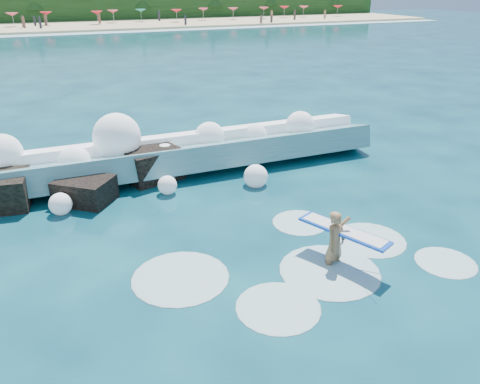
% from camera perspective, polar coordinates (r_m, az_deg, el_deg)
% --- Properties ---
extents(ground, '(200.00, 200.00, 0.00)m').
position_cam_1_polar(ground, '(12.92, -2.72, -9.32)').
color(ground, '#082F40').
rests_on(ground, ground).
extents(beach, '(140.00, 20.00, 0.40)m').
position_cam_1_polar(beach, '(88.48, -21.57, 18.23)').
color(beach, tan).
rests_on(beach, ground).
extents(wet_band, '(140.00, 5.00, 0.08)m').
position_cam_1_polar(wet_band, '(77.55, -21.10, 17.54)').
color(wet_band, silver).
rests_on(wet_band, ground).
extents(treeline, '(140.00, 4.00, 5.00)m').
position_cam_1_polar(treeline, '(98.31, -22.11, 19.97)').
color(treeline, black).
rests_on(treeline, ground).
extents(breaking_wave, '(19.75, 3.01, 1.70)m').
position_cam_1_polar(breaking_wave, '(19.26, -11.61, 3.90)').
color(breaking_wave, teal).
rests_on(breaking_wave, ground).
extents(rock_cluster, '(8.23, 3.39, 1.42)m').
position_cam_1_polar(rock_cluster, '(18.04, -19.83, 1.00)').
color(rock_cluster, black).
rests_on(rock_cluster, ground).
extents(surfer_with_board, '(1.62, 3.03, 1.92)m').
position_cam_1_polar(surfer_with_board, '(13.03, 11.75, -5.87)').
color(surfer_with_board, '#9D6F49').
rests_on(surfer_with_board, ground).
extents(wave_spray, '(15.13, 4.46, 2.66)m').
position_cam_1_polar(wave_spray, '(18.89, -12.45, 5.37)').
color(wave_spray, white).
rests_on(wave_spray, ground).
extents(surf_foam, '(9.18, 5.55, 0.14)m').
position_cam_1_polar(surf_foam, '(13.12, 7.13, -8.94)').
color(surf_foam, silver).
rests_on(surf_foam, ground).
extents(beach_umbrellas, '(113.79, 6.60, 0.50)m').
position_cam_1_polar(beach_umbrellas, '(90.15, -21.95, 19.58)').
color(beach_umbrellas, '#C3394F').
rests_on(beach_umbrellas, ground).
extents(beachgoers, '(105.18, 12.85, 1.93)m').
position_cam_1_polar(beachgoers, '(84.70, -19.05, 18.98)').
color(beachgoers, '#3F332D').
rests_on(beachgoers, ground).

